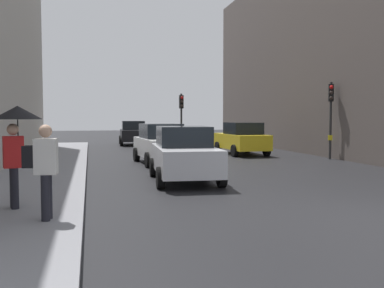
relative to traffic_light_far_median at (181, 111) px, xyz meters
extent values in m
plane|color=black|center=(0.09, -19.72, -2.44)|extent=(120.00, 120.00, 0.00)
cube|color=gray|center=(-7.32, -13.72, -2.36)|extent=(2.94, 40.00, 0.16)
cube|color=#5B514C|center=(12.02, -3.35, 3.36)|extent=(12.00, 27.96, 11.59)
cylinder|color=#2D2D2D|center=(0.00, 0.02, -0.67)|extent=(0.12, 0.12, 3.54)
cube|color=black|center=(0.00, 0.02, 0.58)|extent=(0.24, 0.30, 0.84)
cube|color=yellow|center=(0.00, 0.02, -1.39)|extent=(0.20, 0.16, 0.24)
sphere|color=red|center=(0.00, -0.17, 0.84)|extent=(0.18, 0.18, 0.18)
sphere|color=#2D231E|center=(0.00, -0.17, 0.58)|extent=(0.18, 0.18, 0.18)
sphere|color=#2D231E|center=(0.00, -0.17, 0.32)|extent=(0.18, 0.18, 0.18)
cylinder|color=#2D2D2D|center=(5.72, -8.17, -0.57)|extent=(0.12, 0.12, 3.75)
cube|color=black|center=(5.72, -8.17, 0.79)|extent=(0.35, 0.37, 0.84)
cube|color=yellow|center=(5.72, -8.17, -1.39)|extent=(0.25, 0.23, 0.24)
sphere|color=red|center=(5.64, -8.34, 1.05)|extent=(0.18, 0.18, 0.18)
sphere|color=#2D231E|center=(5.64, -8.34, 0.79)|extent=(0.18, 0.18, 0.18)
sphere|color=#2D231E|center=(5.64, -8.34, 0.53)|extent=(0.18, 0.18, 0.18)
cube|color=yellow|center=(2.41, -4.60, -1.72)|extent=(1.95, 4.26, 0.80)
cube|color=black|center=(2.42, -4.85, -1.00)|extent=(1.67, 2.06, 0.64)
cylinder|color=black|center=(1.46, -3.29, -2.12)|extent=(0.24, 0.65, 0.64)
cylinder|color=black|center=(3.26, -3.22, -2.12)|extent=(0.24, 0.65, 0.64)
cylinder|color=black|center=(1.56, -5.99, -2.12)|extent=(0.24, 0.65, 0.64)
cylinder|color=black|center=(3.35, -5.92, -2.12)|extent=(0.24, 0.65, 0.64)
cube|color=black|center=(-2.58, 5.03, -1.72)|extent=(1.97, 4.27, 0.80)
cube|color=black|center=(-2.57, 5.28, -1.00)|extent=(1.68, 2.06, 0.64)
cylinder|color=black|center=(-1.74, 3.65, -2.12)|extent=(0.25, 0.65, 0.64)
cylinder|color=black|center=(-3.53, 3.72, -2.12)|extent=(0.25, 0.65, 0.64)
cylinder|color=black|center=(-1.63, 6.35, -2.12)|extent=(0.25, 0.65, 0.64)
cylinder|color=black|center=(-3.42, 6.42, -2.12)|extent=(0.25, 0.65, 0.64)
cube|color=#BCBCC1|center=(-2.76, -13.83, -1.72)|extent=(2.06, 4.30, 0.80)
cube|color=black|center=(-2.74, -13.58, -1.00)|extent=(1.72, 2.10, 0.64)
cylinder|color=black|center=(-1.94, -15.24, -2.12)|extent=(0.26, 0.65, 0.64)
cylinder|color=black|center=(-3.74, -15.13, -2.12)|extent=(0.26, 0.65, 0.64)
cylinder|color=black|center=(-1.78, -12.54, -2.12)|extent=(0.26, 0.65, 0.64)
cylinder|color=black|center=(-3.57, -12.43, -2.12)|extent=(0.26, 0.65, 0.64)
cube|color=silver|center=(-2.61, -8.40, -1.72)|extent=(2.11, 4.32, 0.80)
cube|color=black|center=(-2.63, -8.15, -1.00)|extent=(1.75, 2.11, 0.64)
cylinder|color=black|center=(-1.61, -9.68, -2.12)|extent=(0.27, 0.65, 0.64)
cylinder|color=black|center=(-3.40, -9.81, -2.12)|extent=(0.27, 0.65, 0.64)
cylinder|color=black|center=(-1.81, -6.98, -2.12)|extent=(0.27, 0.65, 0.64)
cylinder|color=black|center=(-3.61, -7.12, -2.12)|extent=(0.27, 0.65, 0.64)
cylinder|color=black|center=(-7.28, -17.74, -1.86)|extent=(0.16, 0.16, 0.85)
cylinder|color=black|center=(-7.24, -17.93, -1.86)|extent=(0.16, 0.16, 0.85)
cube|color=red|center=(-7.26, -17.83, -1.10)|extent=(0.45, 0.35, 0.66)
sphere|color=tan|center=(-7.26, -17.83, -0.63)|extent=(0.24, 0.24, 0.24)
cylinder|color=black|center=(-7.16, -17.81, -0.85)|extent=(0.02, 0.02, 0.90)
cone|color=black|center=(-7.16, -17.81, -0.28)|extent=(1.00, 1.00, 0.28)
cylinder|color=black|center=(-6.48, -19.00, -1.86)|extent=(0.16, 0.16, 0.85)
cylinder|color=black|center=(-6.51, -19.20, -1.86)|extent=(0.16, 0.16, 0.85)
cube|color=silver|center=(-6.50, -19.10, -1.10)|extent=(0.43, 0.31, 0.66)
sphere|color=tan|center=(-6.50, -19.10, -0.63)|extent=(0.24, 0.24, 0.24)
cube|color=black|center=(-6.79, -19.06, -1.10)|extent=(0.23, 0.30, 0.40)
camera|label=1|loc=(-5.70, -27.61, -0.37)|focal=41.39mm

